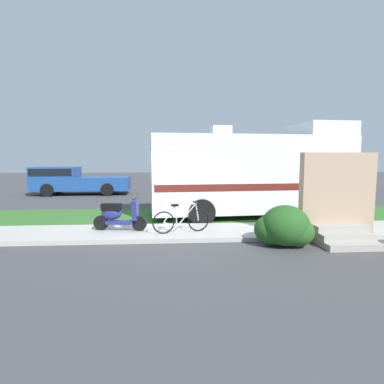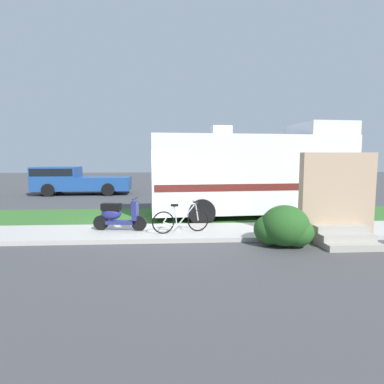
% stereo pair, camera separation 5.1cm
% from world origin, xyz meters
% --- Properties ---
extents(ground_plane, '(80.00, 80.00, 0.00)m').
position_xyz_m(ground_plane, '(0.00, 0.00, 0.00)').
color(ground_plane, '#424244').
extents(sidewalk, '(24.00, 2.00, 0.12)m').
position_xyz_m(sidewalk, '(0.00, -1.20, 0.06)').
color(sidewalk, '#ADAAA3').
rests_on(sidewalk, ground).
extents(grass_strip, '(24.00, 3.40, 0.08)m').
position_xyz_m(grass_strip, '(0.00, 1.50, 0.04)').
color(grass_strip, '#336628').
rests_on(grass_strip, ground).
extents(motorhome_rv, '(7.50, 3.06, 3.56)m').
position_xyz_m(motorhome_rv, '(3.96, 1.36, 1.69)').
color(motorhome_rv, silver).
rests_on(motorhome_rv, ground).
extents(scooter, '(1.59, 0.55, 0.97)m').
position_xyz_m(scooter, '(-0.66, -1.08, 0.58)').
color(scooter, black).
rests_on(scooter, ground).
extents(bicycle, '(1.64, 0.58, 0.88)m').
position_xyz_m(bicycle, '(1.19, -1.47, 0.49)').
color(bicycle, black).
rests_on(bicycle, ground).
extents(pickup_truck_near, '(5.65, 2.22, 1.74)m').
position_xyz_m(pickup_truck_near, '(7.10, 5.98, 0.94)').
color(pickup_truck_near, '#1E2328').
rests_on(pickup_truck_near, ground).
extents(pickup_truck_far, '(5.82, 2.36, 1.71)m').
position_xyz_m(pickup_truck_far, '(-5.15, 9.63, 0.93)').
color(pickup_truck_far, '#1E478C').
rests_on(pickup_truck_far, ground).
extents(porch_steps, '(2.00, 1.26, 2.40)m').
position_xyz_m(porch_steps, '(5.40, -2.29, 0.97)').
color(porch_steps, '#9E998E').
rests_on(porch_steps, ground).
extents(bush_by_porch, '(1.47, 1.10, 1.04)m').
position_xyz_m(bush_by_porch, '(3.78, -2.69, 0.49)').
color(bush_by_porch, '#23511E').
rests_on(bush_by_porch, ground).
extents(bottle_green, '(0.07, 0.07, 0.23)m').
position_xyz_m(bottle_green, '(5.46, -1.69, 0.22)').
color(bottle_green, '#19722D').
rests_on(bottle_green, ground).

